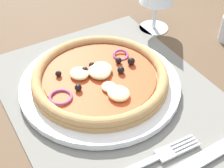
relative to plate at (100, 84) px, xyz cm
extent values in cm
cube|color=brown|center=(3.67, 0.90, -2.19)|extent=(190.00, 140.00, 2.40)
cube|color=slate|center=(3.67, 0.90, -0.79)|extent=(44.69, 34.03, 0.40)
cylinder|color=white|center=(0.00, 0.00, 0.00)|extent=(27.91, 27.91, 1.19)
cylinder|color=tan|center=(0.00, 0.00, 1.09)|extent=(23.57, 23.57, 1.00)
torus|color=tan|center=(0.00, 0.00, 1.95)|extent=(23.49, 23.49, 1.80)
cylinder|color=#C64C23|center=(0.00, 0.00, 1.74)|extent=(19.33, 19.33, 0.30)
ellipsoid|color=beige|center=(5.88, 0.18, 2.48)|extent=(3.89, 3.50, 1.17)
ellipsoid|color=beige|center=(-0.97, 1.27, 2.38)|extent=(3.21, 2.89, 0.96)
ellipsoid|color=beige|center=(-0.40, 0.14, 2.53)|extent=(4.22, 3.80, 1.27)
ellipsoid|color=beige|center=(-1.78, -2.99, 2.43)|extent=(3.57, 3.21, 1.07)
ellipsoid|color=beige|center=(-0.95, 0.69, 2.49)|extent=(3.96, 3.56, 1.19)
ellipsoid|color=beige|center=(3.75, -0.28, 2.31)|extent=(2.77, 2.49, 0.83)
sphere|color=black|center=(-1.44, 4.60, 2.48)|extent=(1.17, 1.17, 1.17)
sphere|color=black|center=(-2.71, -0.08, 2.44)|extent=(1.09, 1.09, 1.09)
sphere|color=black|center=(-0.02, 6.36, 2.57)|extent=(1.36, 1.36, 1.36)
sphere|color=black|center=(1.13, 3.52, 2.53)|extent=(1.27, 1.27, 1.27)
sphere|color=black|center=(-3.52, -6.11, 2.43)|extent=(1.07, 1.07, 1.07)
sphere|color=black|center=(-2.05, -1.83, 2.48)|extent=(1.18, 1.18, 1.18)
sphere|color=black|center=(1.44, -4.78, 2.49)|extent=(1.20, 1.20, 1.20)
sphere|color=black|center=(-0.10, 1.19, 2.42)|extent=(1.05, 1.05, 1.05)
torus|color=#8E3D75|center=(-3.00, 6.03, 2.14)|extent=(2.95, 2.90, 1.19)
torus|color=#8E3D75|center=(1.71, -8.01, 2.14)|extent=(3.82, 3.83, 0.73)
cube|color=silver|center=(17.52, 0.86, -0.37)|extent=(2.32, 2.62, 0.44)
cube|color=silver|center=(18.58, 4.23, -0.37)|extent=(0.53, 4.33, 0.44)
cube|color=silver|center=(17.98, 4.26, -0.37)|extent=(0.53, 4.33, 0.44)
cube|color=silver|center=(17.38, 4.29, -0.37)|extent=(0.53, 4.33, 0.44)
cube|color=silver|center=(16.79, 4.32, -0.37)|extent=(0.53, 4.33, 0.44)
cube|color=silver|center=(20.84, 5.73, -0.37)|extent=(2.22, 11.64, 0.44)
cylinder|color=silver|center=(-11.60, 19.95, -0.79)|extent=(6.40, 6.40, 0.40)
cylinder|color=silver|center=(-11.60, 19.95, 2.41)|extent=(0.80, 0.80, 6.00)
camera|label=1|loc=(38.75, -20.36, 38.35)|focal=53.38mm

